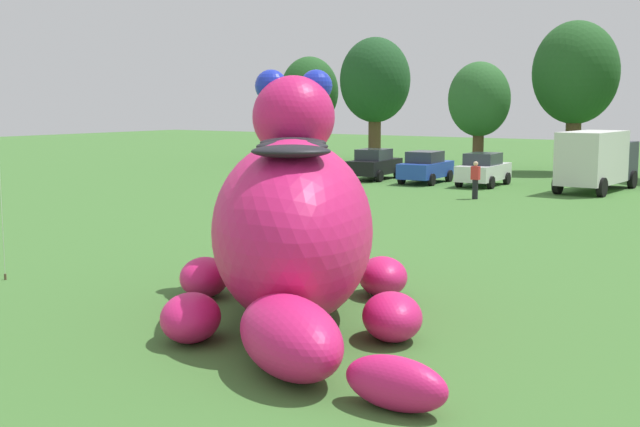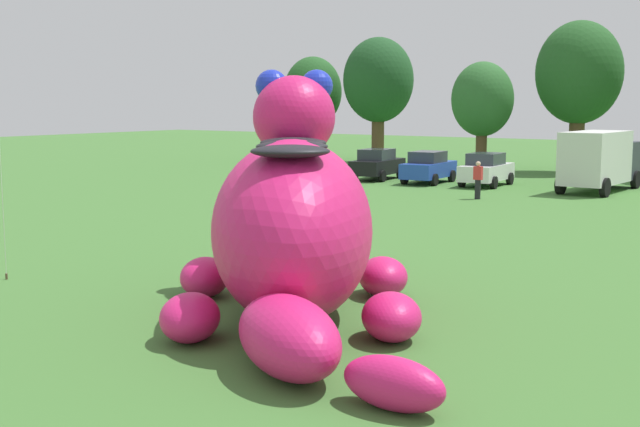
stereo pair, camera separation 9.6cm
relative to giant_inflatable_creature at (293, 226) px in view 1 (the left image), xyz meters
name	(u,v)px [view 1 (the left image)]	position (x,y,z in m)	size (l,w,h in m)	color
ground_plane	(282,311)	(-0.46, 0.22, -1.88)	(160.00, 160.00, 0.00)	#427533
giant_inflatable_creature	(293,226)	(0.00, 0.00, 0.00)	(8.76, 8.14, 5.14)	#E01E6B
car_black	(375,164)	(-13.90, 27.02, -1.02)	(2.27, 4.26, 1.72)	black
car_blue	(426,167)	(-10.55, 26.75, -1.02)	(2.19, 4.22, 1.72)	#2347B7
car_white	(483,169)	(-7.38, 27.09, -1.02)	(2.13, 4.20, 1.72)	white
box_truck	(597,159)	(-1.73, 27.73, -0.28)	(2.60, 6.49, 2.95)	#333842
tree_far_left	(309,93)	(-25.91, 37.89, 3.13)	(4.31, 4.31, 7.66)	brown
tree_left	(375,81)	(-20.37, 38.06, 3.91)	(4.99, 4.99, 8.86)	brown
tree_mid_left	(479,100)	(-11.17, 35.10, 2.57)	(3.84, 3.84, 6.81)	brown
tree_centre_left	(576,74)	(-6.05, 37.70, 4.15)	(5.20, 5.20, 9.23)	brown
spectator_near_inflatable	(475,180)	(-5.32, 21.36, -1.03)	(0.38, 0.26, 1.71)	black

